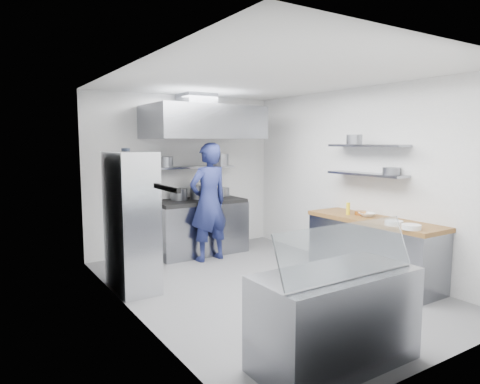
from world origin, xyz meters
TOP-DOWN VIEW (x-y plane):
  - floor at (0.00, 0.00)m, footprint 5.00×5.00m
  - ceiling at (0.00, 0.00)m, footprint 5.00×5.00m
  - wall_back at (0.00, 2.50)m, footprint 3.60×2.80m
  - wall_front at (0.00, -2.50)m, footprint 3.60×2.80m
  - wall_left at (-1.80, 0.00)m, footprint 2.80×5.00m
  - wall_right at (1.80, 0.00)m, footprint 2.80×5.00m
  - gas_range at (0.10, 2.10)m, footprint 1.60×0.80m
  - cooktop at (0.10, 2.10)m, footprint 1.57×0.78m
  - stock_pot_left at (-0.21, 2.26)m, footprint 0.30×0.30m
  - stock_pot_mid at (0.17, 2.22)m, footprint 0.32×0.32m
  - stock_pot_right at (0.71, 2.32)m, footprint 0.27×0.27m
  - over_range_shelf at (0.10, 2.34)m, footprint 1.60×0.30m
  - shelf_pot_a at (-0.39, 2.41)m, footprint 0.27×0.27m
  - shelf_pot_b at (0.55, 2.10)m, footprint 0.28×0.28m
  - extractor_hood at (0.10, 1.93)m, footprint 1.90×1.15m
  - hood_duct at (0.10, 2.15)m, footprint 0.55×0.55m
  - red_firebox at (-1.25, 2.44)m, footprint 0.22×0.10m
  - chef at (0.02, 1.60)m, footprint 0.76×0.55m
  - wire_rack at (-1.53, 0.89)m, footprint 0.50×0.90m
  - rack_bin_a at (-1.53, 1.04)m, footprint 0.14×0.18m
  - rack_bin_b at (-1.53, 1.30)m, footprint 0.14×0.18m
  - rack_jar at (-1.48, 1.19)m, footprint 0.11×0.11m
  - knife_strip at (-1.78, -0.90)m, footprint 0.04×0.55m
  - prep_counter_base at (1.48, -0.60)m, footprint 0.62×2.00m
  - prep_counter_top at (1.48, -0.60)m, footprint 0.65×2.04m
  - plate_stack_a at (1.26, -1.37)m, footprint 0.23×0.23m
  - plate_stack_b at (1.29, -1.08)m, footprint 0.24×0.24m
  - copper_pan at (1.54, -0.30)m, footprint 0.16×0.16m
  - squeeze_bottle at (1.40, -0.19)m, footprint 0.06×0.06m
  - mixing_bowl at (1.52, -0.45)m, footprint 0.28×0.28m
  - wall_shelf_lower at (1.64, -0.30)m, footprint 0.30×1.30m
  - wall_shelf_upper at (1.64, -0.30)m, footprint 0.30×1.30m
  - shelf_pot_c at (1.69, -0.70)m, footprint 0.24×0.24m
  - shelf_pot_d at (1.48, -0.20)m, footprint 0.23×0.23m
  - display_case at (-0.67, -2.00)m, footprint 1.50×0.70m
  - display_glass at (-0.67, -2.12)m, footprint 1.47×0.19m

SIDE VIEW (x-z plane):
  - floor at x=0.00m, z-range 0.00..0.00m
  - prep_counter_base at x=1.48m, z-range 0.00..0.84m
  - display_case at x=-0.67m, z-range 0.00..0.85m
  - gas_range at x=0.10m, z-range 0.00..0.90m
  - rack_bin_a at x=-1.53m, z-range 0.72..0.88m
  - prep_counter_top at x=1.48m, z-range 0.84..0.90m
  - wire_rack at x=-1.53m, z-range 0.00..1.85m
  - mixing_bowl at x=1.52m, z-range 0.90..0.96m
  - cooktop at x=0.10m, z-range 0.90..0.96m
  - plate_stack_a at x=1.26m, z-range 0.90..0.96m
  - plate_stack_b at x=1.29m, z-range 0.90..0.96m
  - copper_pan at x=1.54m, z-range 0.90..0.96m
  - chef at x=0.02m, z-range 0.00..1.96m
  - squeeze_bottle at x=1.40m, z-range 0.90..1.08m
  - stock_pot_right at x=0.71m, z-range 0.96..1.12m
  - stock_pot_left at x=-0.21m, z-range 0.96..1.16m
  - display_glass at x=-0.67m, z-range 0.86..1.28m
  - stock_pot_mid at x=0.17m, z-range 0.96..1.20m
  - rack_bin_b at x=-1.53m, z-range 1.22..1.38m
  - wall_back at x=0.00m, z-range 1.39..1.41m
  - wall_front at x=0.00m, z-range 1.39..1.41m
  - wall_left at x=-1.80m, z-range 1.39..1.41m
  - wall_right at x=1.80m, z-range 1.39..1.41m
  - red_firebox at x=-1.25m, z-range 1.29..1.55m
  - wall_shelf_lower at x=1.64m, z-range 1.48..1.52m
  - over_range_shelf at x=0.10m, z-range 1.50..1.54m
  - knife_strip at x=-1.78m, z-range 1.53..1.57m
  - shelf_pot_c at x=1.69m, z-range 1.52..1.62m
  - shelf_pot_a at x=-0.39m, z-range 1.54..1.72m
  - shelf_pot_b at x=0.55m, z-range 1.54..1.76m
  - rack_jar at x=-1.48m, z-range 1.71..1.89m
  - wall_shelf_upper at x=1.64m, z-range 1.90..1.94m
  - shelf_pot_d at x=1.48m, z-range 1.94..2.08m
  - extractor_hood at x=0.10m, z-range 2.02..2.57m
  - hood_duct at x=0.10m, z-range 2.56..2.80m
  - ceiling at x=0.00m, z-range 2.80..2.80m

